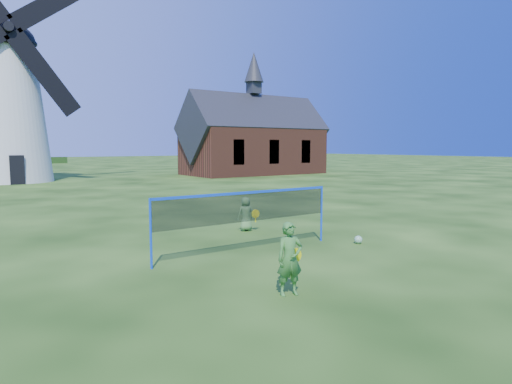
{
  "coord_description": "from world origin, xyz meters",
  "views": [
    {
      "loc": [
        -6.1,
        -8.56,
        2.65
      ],
      "look_at": [
        0.2,
        0.5,
        1.5
      ],
      "focal_mm": 30.73,
      "sensor_mm": 36.0,
      "label": 1
    }
  ],
  "objects": [
    {
      "name": "player_boy",
      "position": [
        1.42,
        2.81,
        0.54
      ],
      "size": [
        0.65,
        0.44,
        1.07
      ],
      "rotation": [
        0.0,
        0.0,
        2.99
      ],
      "color": "#5B9548",
      "rests_on": "ground"
    },
    {
      "name": "chapel",
      "position": [
        17.88,
        26.28,
        3.24
      ],
      "size": [
        13.62,
        6.6,
        11.52
      ],
      "color": "brown",
      "rests_on": "ground"
    },
    {
      "name": "play_ball",
      "position": [
        2.93,
        -0.49,
        0.11
      ],
      "size": [
        0.22,
        0.22,
        0.22
      ],
      "primitive_type": "sphere",
      "color": "green",
      "rests_on": "ground"
    },
    {
      "name": "badminton_net",
      "position": [
        -0.17,
        0.35,
        1.14
      ],
      "size": [
        5.05,
        0.05,
        1.55
      ],
      "color": "blue",
      "rests_on": "ground"
    },
    {
      "name": "player_girl",
      "position": [
        -1.25,
        -2.65,
        0.66
      ],
      "size": [
        0.7,
        0.44,
        1.32
      ],
      "rotation": [
        0.0,
        0.0,
        -0.29
      ],
      "color": "#3D7D32",
      "rests_on": "ground"
    },
    {
      "name": "ground",
      "position": [
        0.0,
        0.0,
        0.0
      ],
      "size": [
        220.0,
        220.0,
        0.0
      ],
      "primitive_type": "plane",
      "color": "black",
      "rests_on": "ground"
    },
    {
      "name": "windmill",
      "position": [
        -2.38,
        28.6,
        5.87
      ],
      "size": [
        11.88,
        5.58,
        16.7
      ],
      "color": "silver",
      "rests_on": "ground"
    }
  ]
}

